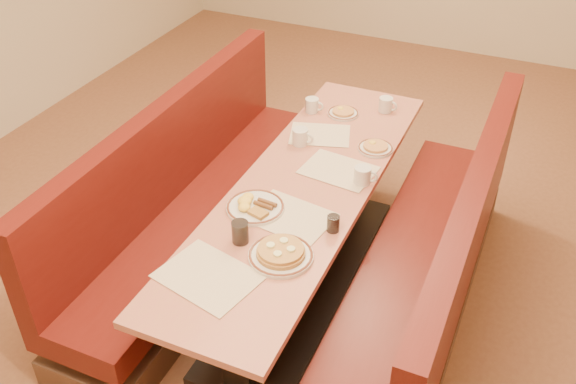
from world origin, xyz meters
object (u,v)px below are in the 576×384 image
at_px(booth_left, 194,210).
at_px(coffee_mug_b, 301,137).
at_px(diner_table, 303,238).
at_px(soda_tumbler_mid, 333,224).
at_px(pancake_plate, 281,254).
at_px(coffee_mug_d, 312,105).
at_px(coffee_mug_a, 363,175).
at_px(booth_right, 428,275).
at_px(coffee_mug_c, 386,104).
at_px(soda_tumbler_near, 240,232).
at_px(eggs_plate, 254,206).

xyz_separation_m(booth_left, coffee_mug_b, (0.55, 0.39, 0.44)).
height_order(diner_table, booth_left, booth_left).
relative_size(coffee_mug_b, soda_tumbler_mid, 1.52).
distance_m(booth_left, pancake_plate, 1.12).
xyz_separation_m(booth_left, pancake_plate, (0.86, -0.59, 0.41)).
bearing_deg(pancake_plate, coffee_mug_b, 107.68).
bearing_deg(coffee_mug_b, coffee_mug_d, 103.65).
height_order(pancake_plate, coffee_mug_a, coffee_mug_a).
bearing_deg(coffee_mug_a, coffee_mug_d, 123.46).
height_order(booth_right, coffee_mug_c, booth_right).
bearing_deg(booth_right, coffee_mug_a, 161.59).
distance_m(pancake_plate, coffee_mug_d, 1.45).
xyz_separation_m(booth_left, soda_tumbler_mid, (1.01, -0.30, 0.43)).
bearing_deg(coffee_mug_c, coffee_mug_b, -111.82).
bearing_deg(soda_tumbler_near, eggs_plate, 101.55).
relative_size(coffee_mug_d, soda_tumbler_near, 1.08).
xyz_separation_m(eggs_plate, coffee_mug_b, (-0.03, 0.70, 0.03)).
relative_size(coffee_mug_a, coffee_mug_c, 1.04).
bearing_deg(soda_tumbler_mid, pancake_plate, -117.87).
xyz_separation_m(coffee_mug_b, coffee_mug_c, (0.35, 0.60, -0.00)).
height_order(diner_table, coffee_mug_c, coffee_mug_c).
xyz_separation_m(coffee_mug_a, coffee_mug_d, (-0.56, 0.65, -0.00)).
bearing_deg(booth_left, coffee_mug_b, 35.76).
xyz_separation_m(diner_table, coffee_mug_d, (-0.28, 0.80, 0.42)).
height_order(booth_left, eggs_plate, booth_left).
bearing_deg(booth_left, pancake_plate, -34.64).
height_order(booth_right, coffee_mug_b, booth_right).
relative_size(diner_table, soda_tumbler_mid, 28.61).
bearing_deg(eggs_plate, coffee_mug_d, 96.35).
bearing_deg(coffee_mug_c, pancake_plate, -83.11).
distance_m(booth_left, booth_right, 1.46).
bearing_deg(diner_table, soda_tumbler_near, -100.11).
height_order(soda_tumbler_near, soda_tumbler_mid, soda_tumbler_near).
bearing_deg(coffee_mug_b, coffee_mug_a, -26.03).
xyz_separation_m(coffee_mug_c, soda_tumbler_mid, (0.12, -1.30, -0.01)).
relative_size(booth_left, pancake_plate, 8.09).
bearing_deg(soda_tumbler_mid, coffee_mug_c, 95.24).
bearing_deg(coffee_mug_b, booth_right, -21.84).
bearing_deg(diner_table, coffee_mug_b, 115.51).
xyz_separation_m(diner_table, booth_right, (0.73, 0.00, -0.01)).
relative_size(coffee_mug_a, soda_tumbler_near, 1.15).
bearing_deg(soda_tumbler_near, booth_right, 34.10).
xyz_separation_m(booth_right, coffee_mug_c, (-0.57, 1.00, 0.44)).
bearing_deg(coffee_mug_d, eggs_plate, -86.51).
distance_m(diner_table, coffee_mug_b, 0.61).
distance_m(coffee_mug_a, soda_tumbler_mid, 0.45).
distance_m(booth_left, coffee_mug_d, 1.02).
xyz_separation_m(coffee_mug_d, soda_tumbler_near, (0.18, -1.36, 0.01)).
xyz_separation_m(pancake_plate, coffee_mug_b, (-0.31, 0.99, 0.03)).
xyz_separation_m(booth_left, coffee_mug_d, (0.46, 0.80, 0.44)).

